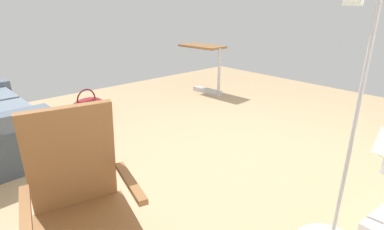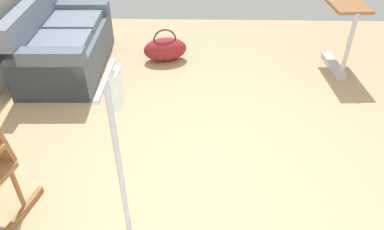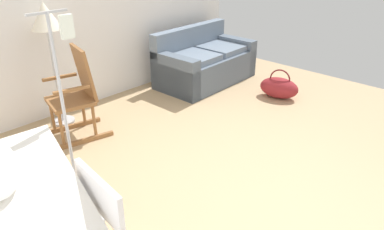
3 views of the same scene
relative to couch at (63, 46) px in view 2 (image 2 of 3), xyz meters
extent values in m
plane|color=tan|center=(-1.75, -2.04, -0.31)|extent=(6.80, 6.80, 0.00)
cube|color=slate|center=(0.00, -0.03, -0.08)|extent=(1.62, 0.89, 0.45)
cube|color=slate|center=(-0.37, -0.08, 0.18)|extent=(0.69, 0.66, 0.10)
cube|color=slate|center=(0.37, -0.06, 0.18)|extent=(0.69, 0.66, 0.10)
cube|color=slate|center=(-0.01, 0.31, 0.34)|extent=(1.60, 0.20, 0.40)
cube|color=slate|center=(-0.71, -0.05, -0.01)|extent=(0.20, 0.85, 0.60)
cube|color=slate|center=(0.71, -0.01, -0.01)|extent=(0.20, 0.85, 0.60)
cube|color=brown|center=(-2.45, -0.31, -0.28)|extent=(0.75, 0.21, 0.05)
cylinder|color=brown|center=(-2.26, -0.32, -0.06)|extent=(0.04, 0.04, 0.40)
cube|color=#B2B5BA|center=(0.07, -3.38, -0.27)|extent=(0.61, 0.16, 0.08)
cylinder|color=black|center=(-0.19, -3.40, -0.28)|extent=(0.07, 0.07, 0.06)
cylinder|color=black|center=(0.33, -3.36, -0.28)|extent=(0.07, 0.07, 0.06)
cylinder|color=#B2B5BA|center=(-0.19, -3.40, 0.14)|extent=(0.05, 0.05, 0.74)
cube|color=brown|center=(0.21, -3.37, 0.51)|extent=(0.82, 0.45, 0.04)
ellipsoid|color=maroon|center=(0.25, -1.23, -0.16)|extent=(0.44, 0.62, 0.30)
torus|color=maroon|center=(0.25, -1.23, -0.03)|extent=(0.09, 0.30, 0.30)
cube|color=#B2B5BA|center=(-3.09, -1.37, 1.37)|extent=(0.28, 0.02, 0.02)
cube|color=white|center=(-2.97, -1.37, 1.26)|extent=(0.09, 0.04, 0.16)
camera|label=1|loc=(-3.63, 0.31, 1.19)|focal=28.04mm
camera|label=2|loc=(-4.17, -1.69, 2.02)|focal=34.92mm
camera|label=3|loc=(-4.17, -3.66, 1.80)|focal=33.83mm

